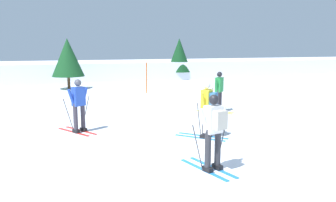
# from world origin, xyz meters

# --- Properties ---
(ground_plane) EXTENTS (120.00, 120.00, 0.00)m
(ground_plane) POSITION_xyz_m (0.00, 0.00, 0.00)
(ground_plane) COLOR silver
(far_snow_ridge) EXTENTS (80.00, 7.43, 1.48)m
(far_snow_ridge) POSITION_xyz_m (0.00, 21.54, 0.74)
(far_snow_ridge) COLOR silver
(far_snow_ridge) RESTS_ON ground
(skier_yellow) EXTENTS (1.35, 1.43, 1.71)m
(skier_yellow) POSITION_xyz_m (1.88, 1.05, 0.96)
(skier_yellow) COLOR #237AC6
(skier_yellow) RESTS_ON ground
(skier_blue) EXTENTS (1.11, 1.58, 1.71)m
(skier_blue) POSITION_xyz_m (-1.64, 3.11, 0.92)
(skier_blue) COLOR red
(skier_blue) RESTS_ON ground
(skier_green) EXTENTS (1.29, 1.48, 1.71)m
(skier_green) POSITION_xyz_m (4.21, 4.49, 0.92)
(skier_green) COLOR gold
(skier_green) RESTS_ON ground
(skier_white) EXTENTS (0.98, 1.64, 1.71)m
(skier_white) POSITION_xyz_m (0.73, -1.48, 0.96)
(skier_white) COLOR #237AC6
(skier_white) RESTS_ON ground
(trail_marker_pole) EXTENTS (0.07, 0.07, 1.82)m
(trail_marker_pole) POSITION_xyz_m (3.14, 11.22, 0.91)
(trail_marker_pole) COLOR #C65614
(trail_marker_pole) RESTS_ON ground
(conifer_far_left) EXTENTS (2.05, 2.05, 3.45)m
(conifer_far_left) POSITION_xyz_m (8.33, 18.61, 2.04)
(conifer_far_left) COLOR #513823
(conifer_far_left) RESTS_ON ground
(conifer_far_centre) EXTENTS (2.07, 2.07, 3.28)m
(conifer_far_centre) POSITION_xyz_m (-1.00, 14.93, 2.05)
(conifer_far_centre) COLOR #513823
(conifer_far_centre) RESTS_ON ground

